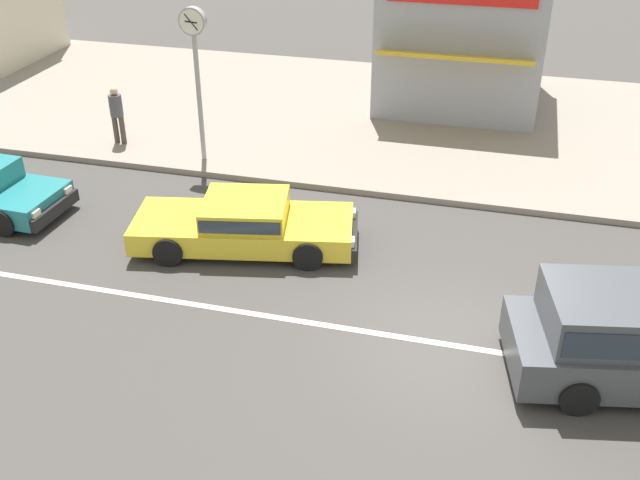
# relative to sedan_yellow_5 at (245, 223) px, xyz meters

# --- Properties ---
(ground_plane) EXTENTS (160.00, 160.00, 0.00)m
(ground_plane) POSITION_rel_sedan_yellow_5_xyz_m (4.57, -2.27, -0.54)
(ground_plane) COLOR #423F3D
(lane_centre_stripe) EXTENTS (50.40, 0.14, 0.01)m
(lane_centre_stripe) POSITION_rel_sedan_yellow_5_xyz_m (4.57, -2.27, -0.53)
(lane_centre_stripe) COLOR silver
(lane_centre_stripe) RESTS_ON ground
(kerb_strip) EXTENTS (68.00, 10.00, 0.15)m
(kerb_strip) POSITION_rel_sedan_yellow_5_xyz_m (4.57, 7.89, -0.46)
(kerb_strip) COLOR gray
(kerb_strip) RESTS_ON ground
(sedan_yellow_5) EXTENTS (4.82, 2.58, 1.06)m
(sedan_yellow_5) POSITION_rel_sedan_yellow_5_xyz_m (0.00, 0.00, 0.00)
(sedan_yellow_5) COLOR yellow
(sedan_yellow_5) RESTS_ON ground
(street_clock) EXTENTS (0.66, 0.22, 3.80)m
(street_clock) POSITION_rel_sedan_yellow_5_xyz_m (-2.43, 3.62, 2.44)
(street_clock) COLOR #9E9EA3
(street_clock) RESTS_ON kerb_strip
(pedestrian_near_clock) EXTENTS (0.34, 0.34, 1.53)m
(pedestrian_near_clock) POSITION_rel_sedan_yellow_5_xyz_m (-5.00, 4.05, 0.50)
(pedestrian_near_clock) COLOR #4C4238
(pedestrian_near_clock) RESTS_ON kerb_strip
(shopfront_corner_warung) EXTENTS (4.68, 5.44, 4.10)m
(shopfront_corner_warung) POSITION_rel_sedan_yellow_5_xyz_m (3.37, 9.81, 1.67)
(shopfront_corner_warung) COLOR #999EA8
(shopfront_corner_warung) RESTS_ON kerb_strip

